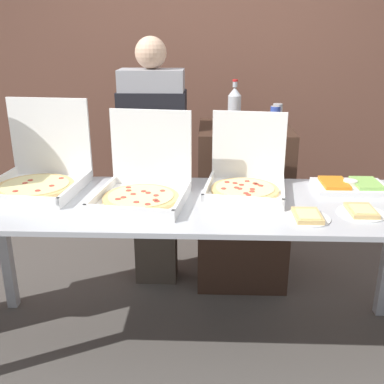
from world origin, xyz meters
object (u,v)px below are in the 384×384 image
(paper_plate_front_right, at_px, (361,211))
(soda_bottle, at_px, (234,107))
(pizza_box_far_right, at_px, (144,185))
(person_server_vest, at_px, (154,153))
(soda_can_silver, at_px, (277,113))
(pizza_box_far_left, at_px, (39,174))
(paper_plate_front_left, at_px, (307,216))
(soda_can_colored, at_px, (275,115))
(pizza_box_near_left, at_px, (246,179))
(veggie_tray, at_px, (350,186))

(paper_plate_front_right, distance_m, soda_bottle, 1.11)
(pizza_box_far_right, height_order, person_server_vest, person_server_vest)
(person_server_vest, bearing_deg, soda_bottle, -175.12)
(pizza_box_far_right, xyz_separation_m, soda_can_silver, (0.80, 0.97, 0.20))
(pizza_box_far_left, distance_m, paper_plate_front_left, 1.42)
(pizza_box_far_left, bearing_deg, pizza_box_far_right, -9.23)
(paper_plate_front_left, distance_m, soda_can_colored, 1.12)
(paper_plate_front_left, bearing_deg, pizza_box_far_right, 163.90)
(soda_can_silver, bearing_deg, pizza_box_far_right, -129.35)
(pizza_box_near_left, distance_m, pizza_box_far_left, 1.11)
(paper_plate_front_left, bearing_deg, soda_can_colored, 90.73)
(pizza_box_near_left, height_order, soda_can_silver, pizza_box_near_left)
(veggie_tray, bearing_deg, soda_can_silver, 110.42)
(paper_plate_front_right, relative_size, soda_bottle, 0.73)
(pizza_box_far_left, distance_m, soda_can_silver, 1.62)
(pizza_box_far_left, xyz_separation_m, paper_plate_front_left, (1.37, -0.38, -0.07))
(pizza_box_far_left, distance_m, soda_bottle, 1.26)
(pizza_box_far_right, bearing_deg, pizza_box_near_left, 22.18)
(soda_can_silver, distance_m, soda_can_colored, 0.11)
(pizza_box_near_left, bearing_deg, veggie_tray, 12.69)
(paper_plate_front_right, xyz_separation_m, paper_plate_front_left, (-0.27, -0.07, 0.00))
(pizza_box_far_left, distance_m, soda_can_colored, 1.54)
(person_server_vest, bearing_deg, paper_plate_front_left, 131.09)
(person_server_vest, bearing_deg, pizza_box_far_right, 92.59)
(veggie_tray, bearing_deg, pizza_box_near_left, -175.26)
(soda_can_colored, bearing_deg, person_server_vest, -168.63)
(pizza_box_near_left, xyz_separation_m, soda_can_silver, (0.27, 0.83, 0.21))
(paper_plate_front_right, height_order, soda_can_silver, soda_can_silver)
(soda_bottle, relative_size, soda_can_colored, 2.46)
(soda_can_colored, bearing_deg, pizza_box_far_right, -131.48)
(soda_can_colored, bearing_deg, pizza_box_near_left, -108.29)
(pizza_box_near_left, height_order, soda_bottle, soda_bottle)
(pizza_box_near_left, distance_m, soda_can_silver, 0.90)
(pizza_box_near_left, distance_m, pizza_box_far_right, 0.54)
(soda_bottle, bearing_deg, soda_can_silver, 35.61)
(soda_bottle, relative_size, person_server_vest, 0.19)
(pizza_box_far_right, relative_size, veggie_tray, 1.32)
(paper_plate_front_right, bearing_deg, soda_can_colored, 105.31)
(paper_plate_front_left, relative_size, person_server_vest, 0.13)
(soda_bottle, bearing_deg, soda_can_colored, 22.64)
(veggie_tray, height_order, soda_can_colored, soda_can_colored)
(veggie_tray, distance_m, soda_can_colored, 0.80)
(pizza_box_far_left, bearing_deg, person_server_vest, 50.13)
(soda_can_silver, distance_m, person_server_vest, 0.90)
(veggie_tray, distance_m, soda_bottle, 0.89)
(pizza_box_far_left, xyz_separation_m, paper_plate_front_right, (1.63, -0.31, -0.07))
(veggie_tray, relative_size, soda_can_silver, 3.05)
(paper_plate_front_left, relative_size, soda_can_colored, 1.67)
(paper_plate_front_right, height_order, soda_can_colored, soda_can_colored)
(pizza_box_near_left, relative_size, paper_plate_front_right, 2.11)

